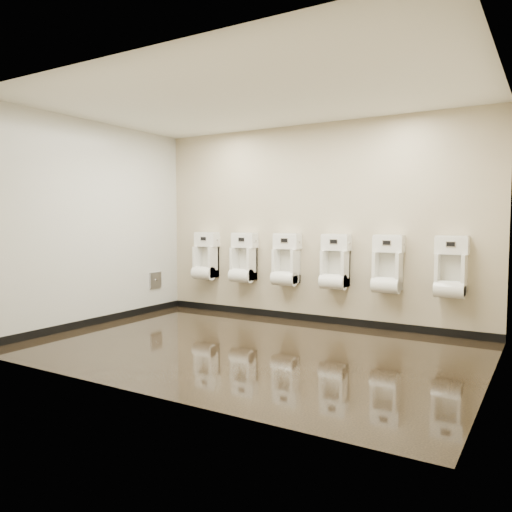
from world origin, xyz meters
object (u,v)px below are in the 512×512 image
at_px(urinal_0, 206,260).
at_px(urinal_1, 243,261).
at_px(urinal_2, 286,264).
at_px(urinal_5, 451,272).
at_px(urinal_3, 335,266).
at_px(urinal_4, 387,269).
at_px(access_panel, 155,280).

relative_size(urinal_0, urinal_1, 1.00).
relative_size(urinal_0, urinal_2, 1.00).
bearing_deg(urinal_5, urinal_3, 180.00).
xyz_separation_m(urinal_3, urinal_4, (0.72, 0.00, 0.00)).
height_order(urinal_3, urinal_5, same).
distance_m(urinal_2, urinal_3, 0.75).
bearing_deg(urinal_2, urinal_0, 180.00).
relative_size(urinal_0, urinal_3, 1.00).
bearing_deg(urinal_5, urinal_1, 180.00).
xyz_separation_m(access_panel, urinal_5, (4.37, 0.42, 0.33)).
bearing_deg(urinal_2, urinal_1, 180.00).
bearing_deg(urinal_4, access_panel, -173.35).
distance_m(access_panel, urinal_2, 2.19).
xyz_separation_m(urinal_2, urinal_4, (1.48, 0.00, 0.00)).
height_order(access_panel, urinal_1, urinal_1).
xyz_separation_m(urinal_4, urinal_5, (0.77, 0.00, 0.00)).
xyz_separation_m(access_panel, urinal_3, (2.87, 0.42, 0.33)).
relative_size(urinal_3, urinal_5, 1.00).
xyz_separation_m(urinal_1, urinal_4, (2.20, 0.00, 0.00)).
bearing_deg(urinal_0, urinal_5, 0.00).
bearing_deg(urinal_1, urinal_4, 0.00).
xyz_separation_m(urinal_0, urinal_5, (3.69, 0.00, 0.00)).
xyz_separation_m(access_panel, urinal_2, (2.12, 0.42, 0.33)).
height_order(urinal_1, urinal_4, same).
height_order(access_panel, urinal_3, urinal_3).
height_order(access_panel, urinal_5, urinal_5).
bearing_deg(urinal_3, urinal_2, 180.00).
height_order(urinal_4, urinal_5, same).
height_order(urinal_0, urinal_1, same).
bearing_deg(urinal_4, urinal_1, 180.00).
relative_size(urinal_4, urinal_5, 1.00).
distance_m(access_panel, urinal_3, 2.92).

